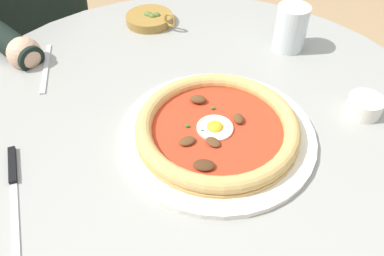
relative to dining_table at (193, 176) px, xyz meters
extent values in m
cylinder|color=#999993|center=(0.00, 0.00, 0.15)|extent=(0.95, 0.95, 0.04)
cylinder|color=gray|center=(0.00, 0.00, -0.21)|extent=(0.10, 0.10, 0.70)
cylinder|color=white|center=(-0.05, 0.05, 0.18)|extent=(0.33, 0.33, 0.01)
cylinder|color=tan|center=(-0.05, 0.05, 0.18)|extent=(0.27, 0.27, 0.01)
torus|color=tan|center=(-0.05, 0.05, 0.20)|extent=(0.27, 0.27, 0.03)
cylinder|color=red|center=(-0.05, 0.05, 0.19)|extent=(0.26, 0.26, 0.00)
cylinder|color=white|center=(-0.05, 0.05, 0.19)|extent=(0.06, 0.06, 0.00)
ellipsoid|color=yellow|center=(-0.05, 0.05, 0.20)|extent=(0.03, 0.03, 0.02)
ellipsoid|color=brown|center=(-0.08, 0.02, 0.20)|extent=(0.02, 0.03, 0.01)
ellipsoid|color=#4C2D19|center=(-0.04, 0.13, 0.20)|extent=(0.03, 0.03, 0.01)
ellipsoid|color=brown|center=(-0.01, -0.01, 0.20)|extent=(0.03, 0.02, 0.01)
ellipsoid|color=brown|center=(-0.05, 0.08, 0.19)|extent=(0.03, 0.03, 0.01)
ellipsoid|color=brown|center=(-0.01, 0.09, 0.20)|extent=(0.03, 0.03, 0.01)
ellipsoid|color=#2D6B28|center=(0.00, 0.05, 0.19)|extent=(0.01, 0.01, 0.00)
ellipsoid|color=#2D6B28|center=(-0.03, 0.06, 0.19)|extent=(0.01, 0.01, 0.00)
ellipsoid|color=#2D6B28|center=(-0.04, 0.00, 0.19)|extent=(0.01, 0.01, 0.00)
cylinder|color=silver|center=(-0.16, -0.26, 0.22)|extent=(0.07, 0.07, 0.10)
cylinder|color=silver|center=(-0.16, -0.26, 0.19)|extent=(0.06, 0.06, 0.05)
cube|color=silver|center=(0.20, 0.26, 0.17)|extent=(0.08, 0.12, 0.00)
cube|color=black|center=(0.26, 0.17, 0.18)|extent=(0.05, 0.07, 0.01)
cylinder|color=white|center=(-0.30, -0.06, 0.19)|extent=(0.06, 0.06, 0.03)
cylinder|color=olive|center=(-0.30, -0.06, 0.20)|extent=(0.05, 0.05, 0.01)
cylinder|color=olive|center=(0.16, -0.31, 0.18)|extent=(0.11, 0.11, 0.02)
torus|color=olive|center=(0.10, -0.28, 0.20)|extent=(0.03, 0.02, 0.03)
ellipsoid|color=#516B2D|center=(0.16, -0.31, 0.19)|extent=(0.02, 0.02, 0.02)
ellipsoid|color=#516B2D|center=(0.14, -0.31, 0.19)|extent=(0.02, 0.02, 0.02)
ellipsoid|color=#516B2D|center=(0.15, -0.30, 0.19)|extent=(0.02, 0.02, 0.02)
ellipsoid|color=#516B2D|center=(0.16, -0.31, 0.19)|extent=(0.02, 0.02, 0.02)
ellipsoid|color=#516B2D|center=(0.16, -0.31, 0.19)|extent=(0.02, 0.02, 0.02)
cube|color=#BCBCC1|center=(0.32, -0.09, 0.17)|extent=(0.07, 0.16, 0.00)
cube|color=#282833|center=(0.55, -0.39, -0.36)|extent=(0.43, 0.44, 0.45)
ellipsoid|color=black|center=(0.55, -0.39, 0.11)|extent=(0.40, 0.44, 0.49)
sphere|color=tan|center=(0.37, -0.10, 0.19)|extent=(0.07, 0.07, 0.07)
cube|color=#504A45|center=(0.59, -0.42, -0.14)|extent=(0.58, 0.58, 0.02)
cylinder|color=#4C4742|center=(0.54, -0.16, -0.37)|extent=(0.02, 0.02, 0.43)
cylinder|color=#4C4742|center=(0.32, -0.46, -0.37)|extent=(0.02, 0.02, 0.43)
cylinder|color=#4C4742|center=(0.63, -0.68, -0.37)|extent=(0.02, 0.02, 0.43)
camera|label=1|loc=(-0.09, 0.51, 0.64)|focal=36.50mm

